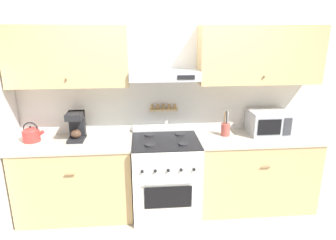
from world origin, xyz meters
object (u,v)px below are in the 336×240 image
Objects in this scene: stove_range at (166,176)px; utensil_crock at (225,129)px; coffee_maker at (76,125)px; microwave at (268,122)px; tea_kettle at (31,134)px.

stove_range is 0.90m from utensil_crock.
coffee_maker reaches higher than utensil_crock.
stove_range is 2.22× the size of microwave.
coffee_maker is (-1.01, 0.15, 0.61)m from stove_range.
utensil_crock reaches higher than stove_range.
utensil_crock is (2.23, 0.00, -0.01)m from tea_kettle.
microwave is at bearing 1.96° from utensil_crock.
coffee_maker is at bearing 4.13° from tea_kettle.
microwave reaches higher than stove_range.
microwave is 1.49× the size of utensil_crock.
utensil_crock is at bearing -178.04° from microwave.
microwave is (2.75, 0.02, 0.06)m from tea_kettle.
coffee_maker is (0.49, 0.04, 0.08)m from tea_kettle.
coffee_maker is at bearing 171.45° from stove_range.
microwave is at bearing -0.46° from coffee_maker.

